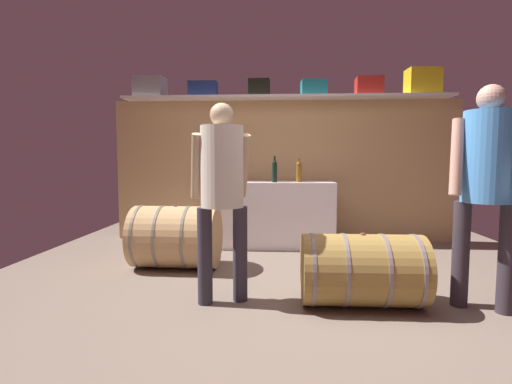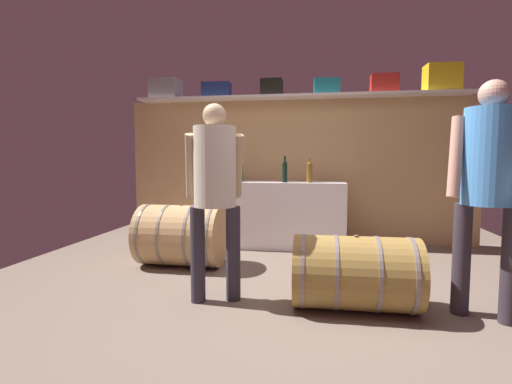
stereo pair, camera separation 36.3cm
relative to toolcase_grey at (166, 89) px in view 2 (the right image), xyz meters
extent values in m
cube|color=#726256|center=(1.85, -1.65, -2.13)|extent=(5.96, 8.00, 0.02)
cube|color=tan|center=(1.85, 0.15, -1.15)|extent=(4.76, 0.10, 1.96)
cube|color=silver|center=(1.85, 0.00, -0.15)|extent=(4.38, 0.40, 0.03)
cube|color=gray|center=(0.00, 0.00, 0.00)|extent=(0.42, 0.31, 0.27)
cube|color=navy|center=(0.73, 0.00, -0.03)|extent=(0.40, 0.23, 0.20)
cube|color=black|center=(1.50, 0.00, -0.02)|extent=(0.29, 0.25, 0.23)
cube|color=teal|center=(2.23, 0.00, -0.03)|extent=(0.34, 0.27, 0.21)
cube|color=red|center=(2.96, 0.00, -0.02)|extent=(0.35, 0.27, 0.24)
cube|color=yellow|center=(3.65, 0.00, 0.03)|extent=(0.42, 0.30, 0.34)
cube|color=white|center=(1.64, -0.23, -1.70)|extent=(1.69, 0.63, 0.85)
cylinder|color=black|center=(1.72, -0.39, -1.16)|extent=(0.06, 0.06, 0.23)
sphere|color=black|center=(1.72, -0.39, -1.03)|extent=(0.06, 0.06, 0.06)
cylinder|color=black|center=(1.72, -0.39, -0.98)|extent=(0.02, 0.02, 0.08)
cylinder|color=brown|center=(2.02, -0.34, -1.17)|extent=(0.07, 0.07, 0.21)
sphere|color=brown|center=(2.02, -0.34, -1.05)|extent=(0.07, 0.07, 0.07)
cylinder|color=brown|center=(2.02, -0.34, -1.00)|extent=(0.03, 0.03, 0.07)
cylinder|color=#2E5C2E|center=(1.12, -0.26, -1.16)|extent=(0.08, 0.08, 0.22)
sphere|color=#2E5C2E|center=(1.12, -0.26, -1.04)|extent=(0.07, 0.07, 0.07)
cylinder|color=#2E5C2E|center=(1.12, -0.26, -0.99)|extent=(0.03, 0.03, 0.08)
cylinder|color=white|center=(1.11, -0.39, -1.27)|extent=(0.07, 0.07, 0.00)
cylinder|color=white|center=(1.11, -0.39, -1.24)|extent=(0.01, 0.01, 0.06)
sphere|color=white|center=(1.11, -0.39, -1.17)|extent=(0.09, 0.09, 0.09)
sphere|color=maroon|center=(1.11, -0.39, -1.18)|extent=(0.05, 0.05, 0.05)
cylinder|color=tan|center=(0.69, -1.34, -1.80)|extent=(0.90, 0.67, 0.65)
cylinder|color=gray|center=(0.32, -1.33, -1.80)|extent=(0.05, 0.66, 0.66)
cylinder|color=gray|center=(0.55, -1.34, -1.80)|extent=(0.05, 0.66, 0.66)
cylinder|color=gray|center=(0.83, -1.34, -1.80)|extent=(0.05, 0.66, 0.66)
cylinder|color=gray|center=(1.06, -1.35, -1.80)|extent=(0.05, 0.66, 0.66)
cylinder|color=brown|center=(0.69, -1.34, -1.47)|extent=(0.04, 0.04, 0.01)
cylinder|color=olive|center=(2.42, -2.31, -1.84)|extent=(0.93, 0.56, 0.55)
cylinder|color=slate|center=(2.03, -2.31, -1.84)|extent=(0.03, 0.57, 0.57)
cylinder|color=slate|center=(2.27, -2.31, -1.84)|extent=(0.03, 0.57, 0.57)
cylinder|color=slate|center=(2.56, -2.31, -1.84)|extent=(0.03, 0.57, 0.57)
cylinder|color=slate|center=(2.81, -2.31, -1.84)|extent=(0.03, 0.57, 0.57)
cylinder|color=brown|center=(2.42, -2.31, -1.56)|extent=(0.04, 0.04, 0.01)
cylinder|color=#302C39|center=(1.46, -2.26, -1.74)|extent=(0.12, 0.12, 0.77)
cylinder|color=#302C39|center=(1.19, -2.34, -1.74)|extent=(0.12, 0.12, 0.77)
cylinder|color=beige|center=(1.32, -2.30, -1.04)|extent=(0.33, 0.33, 0.63)
sphere|color=tan|center=(1.32, -2.30, -0.64)|extent=(0.18, 0.18, 0.18)
cylinder|color=tan|center=(1.48, -2.15, -1.04)|extent=(0.16, 0.28, 0.53)
cylinder|color=tan|center=(1.11, -2.26, -1.04)|extent=(0.15, 0.26, 0.53)
cylinder|color=#342C34|center=(3.17, -2.27, -1.71)|extent=(0.12, 0.12, 0.82)
cylinder|color=#342C34|center=(3.45, -2.40, -1.71)|extent=(0.12, 0.12, 0.82)
cylinder|color=#468CD5|center=(3.31, -2.34, -0.96)|extent=(0.36, 0.36, 0.68)
sphere|color=tan|center=(3.31, -2.34, -0.54)|extent=(0.20, 0.20, 0.20)
cylinder|color=tan|center=(3.08, -2.34, -0.97)|extent=(0.16, 0.21, 0.58)
camera|label=1|loc=(1.76, -5.29, -0.99)|focal=27.08mm
camera|label=2|loc=(2.12, -5.25, -0.99)|focal=27.08mm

